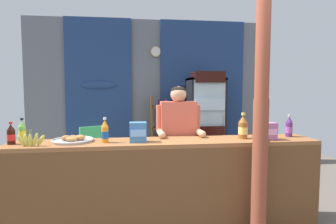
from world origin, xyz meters
name	(u,v)px	position (x,y,z in m)	size (l,w,h in m)	color
ground_plane	(163,199)	(0.00, 1.22, 0.00)	(7.96, 7.96, 0.00)	#665B51
back_wall_curtained	(153,91)	(0.02, 3.11, 1.47)	(4.83, 0.22, 2.86)	slate
stall_counter	(168,178)	(-0.05, 0.31, 0.58)	(3.21, 0.48, 0.96)	#935B33
timber_post	(261,106)	(0.79, 0.01, 1.34)	(0.17, 0.14, 2.80)	brown
drink_fridge	(206,117)	(0.96, 2.57, 0.99)	(0.65, 0.62, 1.82)	black
bottle_shelf_rack	(163,130)	(0.17, 2.78, 0.72)	(0.48, 0.28, 1.39)	brown
plastic_lawn_chair	(95,149)	(-1.04, 2.32, 0.49)	(0.60, 0.60, 0.86)	#4CC675
shopkeeper	(178,133)	(0.14, 0.79, 0.97)	(0.53, 0.42, 1.53)	#28282D
soda_bottle_iced_tea	(243,128)	(0.79, 0.42, 1.08)	(0.10, 0.10, 0.28)	brown
soda_bottle_grape_soda	(289,127)	(1.36, 0.47, 1.07)	(0.07, 0.07, 0.26)	#56286B
soda_bottle_orange_soda	(105,132)	(-0.68, 0.38, 1.07)	(0.07, 0.07, 0.26)	orange
soda_bottle_lime_soda	(22,131)	(-1.54, 0.57, 1.06)	(0.07, 0.07, 0.24)	#75C64C
soda_bottle_cola	(11,135)	(-1.58, 0.41, 1.05)	(0.08, 0.08, 0.22)	black
snack_box_biscuit	(138,132)	(-0.35, 0.37, 1.06)	(0.17, 0.13, 0.20)	#3D75B7
snack_box_wafer	(266,131)	(1.01, 0.32, 1.05)	(0.21, 0.13, 0.18)	#B76699
pastry_tray	(73,140)	(-1.01, 0.46, 0.98)	(0.42, 0.42, 0.07)	#BCBCC1
banana_bunch	(31,140)	(-1.36, 0.28, 1.02)	(0.27, 0.05, 0.16)	#CCC14C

